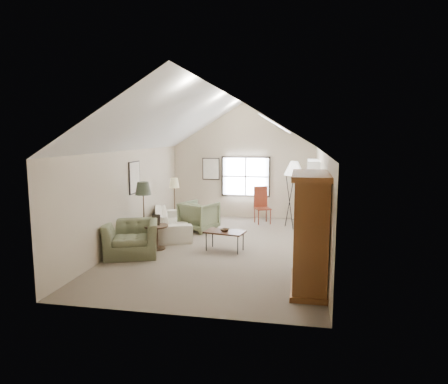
% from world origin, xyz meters
% --- Properties ---
extents(room_shell, '(5.01, 8.01, 4.00)m').
position_xyz_m(room_shell, '(0.00, 0.00, 3.21)').
color(room_shell, '#756754').
rests_on(room_shell, ground).
extents(window, '(1.72, 0.08, 1.42)m').
position_xyz_m(window, '(0.10, 3.96, 1.45)').
color(window, black).
rests_on(window, room_shell).
extents(skylight, '(0.80, 1.20, 0.52)m').
position_xyz_m(skylight, '(1.30, 0.90, 3.22)').
color(skylight, white).
rests_on(skylight, room_shell).
extents(wall_art, '(1.97, 3.71, 0.88)m').
position_xyz_m(wall_art, '(-1.88, 1.94, 1.73)').
color(wall_art, black).
rests_on(wall_art, room_shell).
extents(armoire, '(0.60, 1.50, 2.20)m').
position_xyz_m(armoire, '(2.18, -2.40, 1.10)').
color(armoire, brown).
rests_on(armoire, ground).
extents(tv_alcove, '(0.32, 1.30, 2.10)m').
position_xyz_m(tv_alcove, '(2.34, 1.60, 1.15)').
color(tv_alcove, white).
rests_on(tv_alcove, ground).
extents(media_console, '(0.34, 1.18, 0.60)m').
position_xyz_m(media_console, '(2.32, 1.60, 0.30)').
color(media_console, '#382316').
rests_on(media_console, ground).
extents(tv_panel, '(0.05, 0.90, 0.55)m').
position_xyz_m(tv_panel, '(2.32, 1.60, 0.92)').
color(tv_panel, black).
rests_on(tv_panel, media_console).
extents(sofa, '(1.80, 2.67, 0.73)m').
position_xyz_m(sofa, '(-1.70, 1.15, 0.36)').
color(sofa, beige).
rests_on(sofa, ground).
extents(armchair_near, '(1.58, 1.49, 0.83)m').
position_xyz_m(armchair_near, '(-2.02, -1.07, 0.42)').
color(armchair_near, '#5A5C40').
rests_on(armchair_near, ground).
extents(armchair_far, '(1.27, 1.28, 0.89)m').
position_xyz_m(armchair_far, '(-1.02, 1.71, 0.45)').
color(armchair_far, '#67714F').
rests_on(armchair_far, ground).
extents(coffee_table, '(1.07, 0.72, 0.50)m').
position_xyz_m(coffee_table, '(0.15, -0.27, 0.25)').
color(coffee_table, '#3D2119').
rests_on(coffee_table, ground).
extents(bowl, '(0.28, 0.28, 0.06)m').
position_xyz_m(bowl, '(0.15, -0.27, 0.53)').
color(bowl, '#332315').
rests_on(bowl, coffee_table).
extents(side_table, '(0.81, 0.81, 0.62)m').
position_xyz_m(side_table, '(-1.60, -0.45, 0.31)').
color(side_table, '#352615').
rests_on(side_table, ground).
extents(side_chair, '(0.62, 0.62, 1.21)m').
position_xyz_m(side_chair, '(0.79, 3.04, 0.61)').
color(side_chair, brown).
rests_on(side_chair, ground).
extents(tripod_lamp, '(0.82, 0.82, 2.13)m').
position_xyz_m(tripod_lamp, '(1.79, 2.59, 1.07)').
color(tripod_lamp, white).
rests_on(tripod_lamp, ground).
extents(dark_lamp, '(0.54, 0.54, 1.73)m').
position_xyz_m(dark_lamp, '(-2.00, -0.25, 0.87)').
color(dark_lamp, '#292F21').
rests_on(dark_lamp, ground).
extents(tan_lamp, '(0.40, 0.40, 1.56)m').
position_xyz_m(tan_lamp, '(-2.00, 2.35, 0.78)').
color(tan_lamp, tan).
rests_on(tan_lamp, ground).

